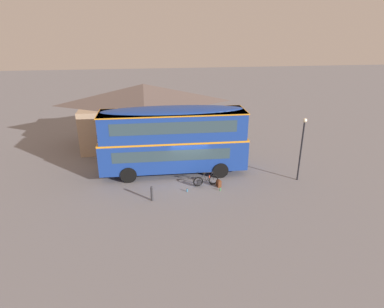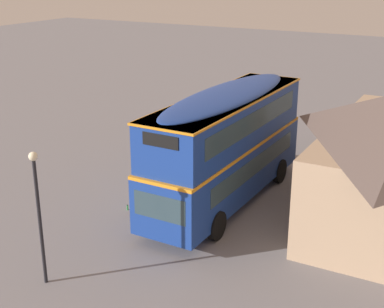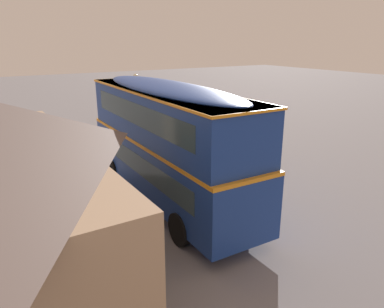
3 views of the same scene
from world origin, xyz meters
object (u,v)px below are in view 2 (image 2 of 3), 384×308
water_bottle_blue_sports (158,190)px  kerb_bollard (168,163)px  street_lamp (38,204)px  double_decker_bus (227,142)px  touring_bicycle (156,198)px  water_bottle_green_metal (127,207)px  backpack_on_ground (138,207)px

water_bottle_blue_sports → kerb_bollard: 2.42m
street_lamp → kerb_bollard: street_lamp is taller
double_decker_bus → touring_bicycle: bearing=-51.3°
double_decker_bus → water_bottle_green_metal: double_decker_bus is taller
touring_bicycle → backpack_on_ground: touring_bicycle is taller
street_lamp → kerb_bollard: bearing=-171.2°
backpack_on_ground → street_lamp: 6.11m
double_decker_bus → kerb_bollard: bearing=-113.3°
water_bottle_blue_sports → kerb_bollard: size_ratio=0.22×
water_bottle_blue_sports → street_lamp: street_lamp is taller
street_lamp → double_decker_bus: bearing=164.6°
street_lamp → kerb_bollard: size_ratio=4.51×
water_bottle_green_metal → water_bottle_blue_sports: 2.14m
double_decker_bus → water_bottle_green_metal: 4.86m
double_decker_bus → water_bottle_green_metal: (2.72, -3.14, -2.54)m
touring_bicycle → kerb_bollard: (-3.51, -1.52, 0.13)m
double_decker_bus → backpack_on_ground: double_decker_bus is taller
double_decker_bus → kerb_bollard: double_decker_bus is taller
double_decker_bus → street_lamp: double_decker_bus is taller
water_bottle_blue_sports → street_lamp: size_ratio=0.05×
water_bottle_blue_sports → kerb_bollard: bearing=-159.6°
water_bottle_blue_sports → street_lamp: 8.20m
double_decker_bus → street_lamp: 8.62m
touring_bicycle → water_bottle_blue_sports: touring_bicycle is taller
street_lamp → kerb_bollard: 10.33m
water_bottle_green_metal → water_bottle_blue_sports: water_bottle_green_metal is taller
water_bottle_blue_sports → backpack_on_ground: bearing=11.1°
double_decker_bus → touring_bicycle: double_decker_bus is taller
water_bottle_green_metal → kerb_bollard: (-4.37, -0.71, 0.39)m
touring_bicycle → street_lamp: 6.87m
water_bottle_green_metal → kerb_bollard: size_ratio=0.24×
double_decker_bus → touring_bicycle: size_ratio=5.86×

